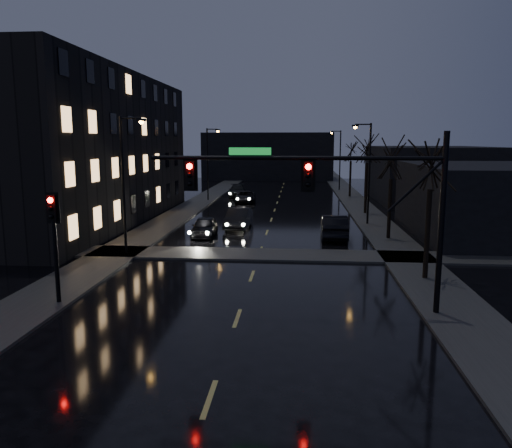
% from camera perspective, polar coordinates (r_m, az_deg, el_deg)
% --- Properties ---
extents(ground, '(160.00, 160.00, 0.00)m').
position_cam_1_polar(ground, '(12.14, -7.14, -23.75)').
color(ground, black).
rests_on(ground, ground).
extents(sidewalk_left, '(3.00, 140.00, 0.12)m').
position_cam_1_polar(sidewalk_left, '(46.65, -8.53, 1.27)').
color(sidewalk_left, '#2D2D2B').
rests_on(sidewalk_left, ground).
extents(sidewalk_right, '(3.00, 140.00, 0.12)m').
position_cam_1_polar(sidewalk_right, '(45.83, 12.64, 1.00)').
color(sidewalk_right, '#2D2D2B').
rests_on(sidewalk_right, ground).
extents(sidewalk_cross, '(40.00, 3.00, 0.12)m').
position_cam_1_polar(sidewalk_cross, '(29.25, 0.34, -3.51)').
color(sidewalk_cross, '#2D2D2B').
rests_on(sidewalk_cross, ground).
extents(apartment_block, '(12.00, 30.00, 12.00)m').
position_cam_1_polar(apartment_block, '(44.09, -20.52, 8.06)').
color(apartment_block, black).
rests_on(apartment_block, ground).
extents(commercial_right_near, '(10.00, 14.00, 5.00)m').
position_cam_1_polar(commercial_right_near, '(38.52, 24.97, 2.43)').
color(commercial_right_near, black).
rests_on(commercial_right_near, ground).
extents(commercial_right_far, '(12.00, 18.00, 6.00)m').
position_cam_1_polar(commercial_right_far, '(59.88, 19.18, 5.48)').
color(commercial_right_far, black).
rests_on(commercial_right_far, ground).
extents(far_block, '(22.00, 10.00, 8.00)m').
position_cam_1_polar(far_block, '(88.11, 1.43, 7.77)').
color(far_block, black).
rests_on(far_block, ground).
extents(signal_mast, '(11.11, 0.41, 7.00)m').
position_cam_1_polar(signal_mast, '(19.07, 9.71, 4.02)').
color(signal_mast, black).
rests_on(signal_mast, ground).
extents(signal_pole_left, '(0.35, 0.41, 4.53)m').
position_cam_1_polar(signal_pole_left, '(21.57, -22.06, -0.90)').
color(signal_pole_left, black).
rests_on(signal_pole_left, ground).
extents(tree_near, '(3.52, 3.52, 8.08)m').
position_cam_1_polar(tree_near, '(24.71, 19.49, 7.97)').
color(tree_near, black).
rests_on(tree_near, ground).
extents(tree_mid_a, '(3.30, 3.30, 7.58)m').
position_cam_1_polar(tree_mid_a, '(34.48, 15.28, 7.80)').
color(tree_mid_a, black).
rests_on(tree_mid_a, ground).
extents(tree_mid_b, '(3.74, 3.74, 8.59)m').
position_cam_1_polar(tree_mid_b, '(46.33, 12.64, 9.22)').
color(tree_mid_b, black).
rests_on(tree_mid_b, ground).
extents(tree_far, '(3.43, 3.43, 7.88)m').
position_cam_1_polar(tree_far, '(60.24, 10.83, 8.77)').
color(tree_far, black).
rests_on(tree_far, ground).
extents(streetlight_l_near, '(1.53, 0.28, 8.00)m').
position_cam_1_polar(streetlight_l_near, '(29.65, -14.58, 5.58)').
color(streetlight_l_near, black).
rests_on(streetlight_l_near, ground).
extents(streetlight_l_far, '(1.53, 0.28, 8.00)m').
position_cam_1_polar(streetlight_l_far, '(55.82, -5.35, 7.53)').
color(streetlight_l_far, black).
rests_on(streetlight_l_far, ground).
extents(streetlight_r_mid, '(1.53, 0.28, 8.00)m').
position_cam_1_polar(streetlight_r_mid, '(40.32, 12.53, 6.61)').
color(streetlight_r_mid, black).
rests_on(streetlight_r_mid, ground).
extents(streetlight_r_far, '(1.53, 0.28, 8.00)m').
position_cam_1_polar(streetlight_r_far, '(68.15, 9.41, 7.79)').
color(streetlight_r_far, black).
rests_on(streetlight_r_far, ground).
extents(oncoming_car_a, '(1.80, 4.07, 1.36)m').
position_cam_1_polar(oncoming_car_a, '(35.20, -5.91, -0.31)').
color(oncoming_car_a, black).
rests_on(oncoming_car_a, ground).
extents(oncoming_car_b, '(1.87, 4.65, 1.50)m').
position_cam_1_polar(oncoming_car_b, '(38.24, -2.00, 0.62)').
color(oncoming_car_b, black).
rests_on(oncoming_car_b, ground).
extents(oncoming_car_c, '(2.39, 4.71, 1.28)m').
position_cam_1_polar(oncoming_car_c, '(54.31, -1.21, 3.14)').
color(oncoming_car_c, black).
rests_on(oncoming_car_c, ground).
extents(oncoming_car_d, '(2.41, 5.03, 1.41)m').
position_cam_1_polar(oncoming_car_d, '(59.91, -2.16, 3.80)').
color(oncoming_car_d, black).
rests_on(oncoming_car_d, ground).
extents(lead_car, '(1.82, 4.98, 1.63)m').
position_cam_1_polar(lead_car, '(34.73, 8.89, -0.28)').
color(lead_car, black).
rests_on(lead_car, ground).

